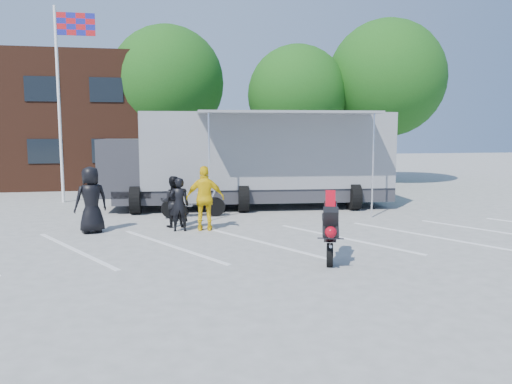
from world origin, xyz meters
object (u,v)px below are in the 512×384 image
object	(u,v)px
transporter_truck	(254,207)
stunt_bike_rider	(329,260)
spectator_hivis	(205,198)
parked_motorcycle	(194,217)
spectator_leather_a	(91,200)
tree_right	(386,79)
tree_left	(167,83)
tree_mid	(297,95)
flagpole	(64,80)
spectator_leather_b	(179,204)
spectator_leather_c	(173,202)

from	to	relation	value
transporter_truck	stunt_bike_rider	bearing A→B (deg)	-84.13
spectator_hivis	parked_motorcycle	bearing A→B (deg)	-77.97
spectator_hivis	spectator_leather_a	bearing A→B (deg)	2.66
tree_right	spectator_leather_a	xyz separation A→B (m)	(-14.45, -11.35, -4.90)
transporter_truck	parked_motorcycle	bearing A→B (deg)	-139.18
tree_left	spectator_hivis	xyz separation A→B (m)	(0.86, -13.11, -4.59)
tree_left	parked_motorcycle	bearing A→B (deg)	-86.51
tree_left	tree_mid	size ratio (longest dim) A/B	1.13
flagpole	transporter_truck	world-z (taller)	flagpole
tree_left	spectator_hivis	bearing A→B (deg)	-86.24
flagpole	tree_right	bearing A→B (deg)	15.48
transporter_truck	spectator_leather_b	world-z (taller)	transporter_truck
parked_motorcycle	tree_left	bearing A→B (deg)	-0.93
tree_left	tree_mid	distance (m)	7.10
transporter_truck	tree_mid	bearing A→B (deg)	67.94
flagpole	parked_motorcycle	xyz separation A→B (m)	(4.90, -4.73, -5.05)
flagpole	tree_right	world-z (taller)	tree_right
stunt_bike_rider	spectator_leather_a	bearing A→B (deg)	161.56
tree_left	spectator_leather_c	distance (m)	13.27
transporter_truck	spectator_leather_a	size ratio (longest dim) A/B	5.90
transporter_truck	spectator_leather_a	xyz separation A→B (m)	(-5.59, -3.97, 0.98)
spectator_leather_c	spectator_hivis	bearing A→B (deg)	144.90
flagpole	tree_mid	size ratio (longest dim) A/B	1.04
tree_mid	spectator_leather_b	distance (m)	14.51
flagpole	spectator_leather_b	size ratio (longest dim) A/B	4.97
parked_motorcycle	spectator_leather_b	size ratio (longest dim) A/B	1.40
stunt_bike_rider	spectator_hivis	xyz separation A→B (m)	(-2.53, 3.99, 0.97)
flagpole	spectator_hivis	bearing A→B (deg)	-54.31
transporter_truck	flagpole	bearing A→B (deg)	162.76
tree_right	tree_mid	bearing A→B (deg)	174.29
transporter_truck	spectator_hivis	distance (m)	4.90
stunt_bike_rider	spectator_leather_b	distance (m)	5.28
transporter_truck	spectator_leather_c	xyz separation A→B (m)	(-3.21, -3.50, 0.80)
tree_left	parked_motorcycle	size ratio (longest dim) A/B	3.82
parked_motorcycle	spectator_hivis	world-z (taller)	spectator_hivis
stunt_bike_rider	spectator_leather_a	xyz separation A→B (m)	(-5.84, 4.25, 0.98)
tree_mid	stunt_bike_rider	xyz separation A→B (m)	(-3.61, -16.10, -4.94)
stunt_bike_rider	spectator_leather_b	xyz separation A→B (m)	(-3.30, 4.03, 0.80)
spectator_leather_b	spectator_leather_c	xyz separation A→B (m)	(-0.17, 0.68, -0.01)
transporter_truck	parked_motorcycle	distance (m)	3.10
flagpole	spectator_leather_c	distance (m)	8.73
flagpole	parked_motorcycle	distance (m)	8.48
tree_mid	flagpole	bearing A→B (deg)	-156.03
flagpole	tree_left	distance (m)	7.37
stunt_bike_rider	spectator_leather_c	distance (m)	5.91
parked_motorcycle	transporter_truck	bearing A→B (deg)	-57.67
tree_mid	spectator_hivis	size ratio (longest dim) A/B	3.95
spectator_leather_a	spectator_leather_c	bearing A→B (deg)	166.43
tree_right	tree_left	bearing A→B (deg)	172.87
flagpole	spectator_leather_a	distance (m)	8.17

